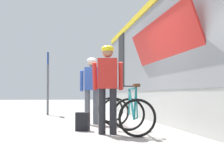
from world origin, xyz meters
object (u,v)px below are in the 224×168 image
(bicycle_near_silver, at_px, (113,109))
(bicycle_far_teal, at_px, (133,114))
(cyclist_near_in_blue, at_px, (92,84))
(platform_sign_post, at_px, (48,73))
(cyclist_far_in_red, at_px, (108,81))
(backpack_on_platform, at_px, (83,122))

(bicycle_near_silver, bearing_deg, bicycle_far_teal, -88.05)
(cyclist_near_in_blue, height_order, platform_sign_post, platform_sign_post)
(cyclist_near_in_blue, bearing_deg, cyclist_far_in_red, -87.22)
(bicycle_near_silver, height_order, platform_sign_post, platform_sign_post)
(cyclist_near_in_blue, xyz_separation_m, backpack_on_platform, (-0.34, -1.45, -0.85))
(bicycle_far_teal, xyz_separation_m, backpack_on_platform, (-0.95, 0.66, -0.20))
(cyclist_near_in_blue, xyz_separation_m, platform_sign_post, (-1.27, 3.96, 0.57))
(bicycle_near_silver, distance_m, platform_sign_post, 4.64)
(cyclist_far_in_red, xyz_separation_m, bicycle_far_teal, (0.51, -0.02, -0.65))
(bicycle_far_teal, relative_size, platform_sign_post, 0.47)
(cyclist_far_in_red, bearing_deg, backpack_on_platform, 124.51)
(cyclist_near_in_blue, height_order, bicycle_far_teal, cyclist_near_in_blue)
(bicycle_far_teal, height_order, platform_sign_post, platform_sign_post)
(cyclist_far_in_red, xyz_separation_m, platform_sign_post, (-1.37, 6.05, 0.57))
(bicycle_far_teal, xyz_separation_m, platform_sign_post, (-1.88, 6.07, 1.22))
(bicycle_far_teal, relative_size, backpack_on_platform, 2.79)
(bicycle_near_silver, relative_size, bicycle_far_teal, 0.99)
(cyclist_near_in_blue, height_order, cyclist_far_in_red, same)
(bicycle_near_silver, height_order, bicycle_far_teal, same)
(cyclist_far_in_red, relative_size, platform_sign_post, 0.73)
(cyclist_far_in_red, relative_size, bicycle_far_teal, 1.58)
(cyclist_near_in_blue, bearing_deg, bicycle_near_silver, -13.91)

